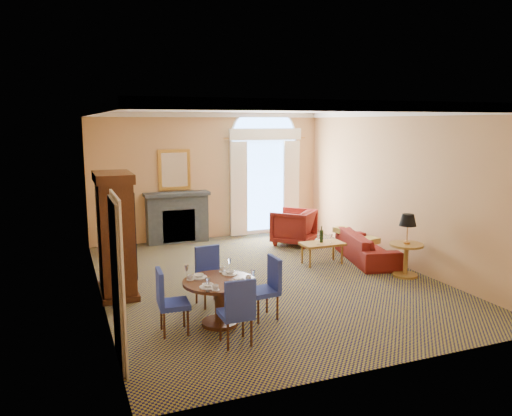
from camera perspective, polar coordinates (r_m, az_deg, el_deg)
name	(u,v)px	position (r m, az deg, el deg)	size (l,w,h in m)	color
ground	(266,279)	(9.64, 1.10, -8.11)	(7.50, 7.50, 0.00)	#14123A
room_envelope	(252,146)	(9.79, -0.50, 7.14)	(6.04, 7.52, 3.45)	tan
armoire	(116,237)	(8.89, -15.76, -3.17)	(0.61, 1.08, 2.13)	#3B1C0D
dining_table	(219,291)	(7.44, -4.20, -9.47)	(1.08, 1.08, 0.88)	#3B1C0D
dining_chair_north	(209,271)	(8.31, -5.45, -7.21)	(0.49, 0.49, 0.95)	navy
dining_chair_south	(238,308)	(6.73, -2.09, -11.34)	(0.42, 0.44, 0.95)	navy
dining_chair_east	(268,283)	(7.68, 1.43, -8.62)	(0.46, 0.46, 0.95)	navy
dining_chair_west	(167,297)	(7.21, -10.10, -10.02)	(0.46, 0.45, 0.95)	navy
sofa	(367,247)	(11.10, 12.53, -4.35)	(2.03, 0.79, 0.59)	maroon
armchair	(294,227)	(12.25, 4.32, -2.16)	(0.92, 0.95, 0.86)	maroon
coffee_table	(322,244)	(10.63, 7.59, -4.11)	(0.90, 0.50, 0.81)	olive
side_table	(407,239)	(10.04, 16.86, -3.42)	(0.65, 0.65, 1.21)	olive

